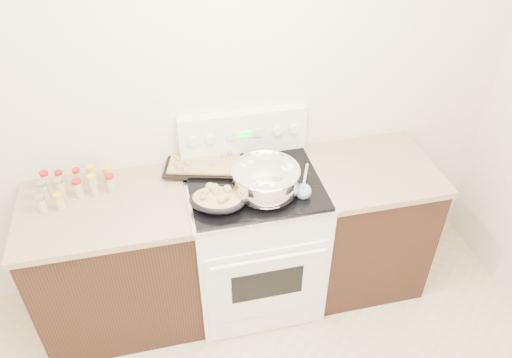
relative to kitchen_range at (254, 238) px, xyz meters
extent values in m
cube|color=silver|center=(-0.35, 0.35, 0.86)|extent=(4.00, 0.05, 2.70)
cube|color=black|center=(-0.83, 0.01, -0.05)|extent=(0.90, 0.64, 0.88)
cube|color=brown|center=(-0.83, 0.01, 0.41)|extent=(0.93, 0.67, 0.04)
cube|color=black|center=(0.73, 0.01, -0.05)|extent=(0.70, 0.64, 0.88)
cube|color=brown|center=(0.73, 0.01, 0.41)|extent=(0.73, 0.67, 0.04)
cube|color=white|center=(0.00, 0.00, -0.03)|extent=(0.76, 0.66, 0.92)
cube|color=white|center=(0.00, -0.34, -0.04)|extent=(0.70, 0.01, 0.55)
cube|color=black|center=(0.00, -0.35, -0.04)|extent=(0.42, 0.01, 0.22)
cylinder|color=white|center=(0.00, -0.38, 0.21)|extent=(0.65, 0.02, 0.02)
cube|color=white|center=(0.00, -0.34, -0.41)|extent=(0.70, 0.01, 0.14)
cube|color=silver|center=(0.00, 0.00, 0.44)|extent=(0.78, 0.68, 0.01)
cube|color=black|center=(0.00, 0.00, 0.45)|extent=(0.74, 0.64, 0.01)
cube|color=white|center=(0.00, 0.29, 0.59)|extent=(0.76, 0.07, 0.28)
cylinder|color=white|center=(-0.30, 0.24, 0.61)|extent=(0.06, 0.02, 0.06)
cylinder|color=white|center=(-0.20, 0.24, 0.61)|extent=(0.06, 0.02, 0.06)
cylinder|color=white|center=(0.20, 0.24, 0.61)|extent=(0.06, 0.02, 0.06)
cylinder|color=white|center=(0.30, 0.24, 0.61)|extent=(0.06, 0.02, 0.06)
cube|color=#19E533|center=(0.00, 0.25, 0.61)|extent=(0.09, 0.00, 0.04)
cube|color=silver|center=(-0.08, 0.25, 0.61)|extent=(0.05, 0.00, 0.05)
cube|color=silver|center=(0.08, 0.25, 0.61)|extent=(0.05, 0.00, 0.05)
ellipsoid|color=silver|center=(0.04, -0.12, 0.53)|extent=(0.41, 0.41, 0.22)
cylinder|color=silver|center=(0.04, -0.12, 0.46)|extent=(0.20, 0.20, 0.01)
torus|color=silver|center=(0.04, -0.12, 0.61)|extent=(0.37, 0.37, 0.02)
cylinder|color=silver|center=(0.04, -0.12, 0.55)|extent=(0.35, 0.35, 0.12)
cylinder|color=brown|center=(0.04, -0.12, 0.60)|extent=(0.32, 0.32, 0.00)
cube|color=#FAE5B9|center=(0.04, -0.05, 0.61)|extent=(0.04, 0.04, 0.03)
cube|color=#FAE5B9|center=(0.14, -0.14, 0.61)|extent=(0.03, 0.03, 0.02)
cube|color=#FAE5B9|center=(-0.02, -0.05, 0.61)|extent=(0.04, 0.04, 0.02)
cube|color=#FAE5B9|center=(0.17, -0.12, 0.61)|extent=(0.05, 0.05, 0.03)
cube|color=#FAE5B9|center=(0.04, -0.25, 0.61)|extent=(0.04, 0.04, 0.03)
cube|color=#FAE5B9|center=(-0.02, -0.04, 0.61)|extent=(0.03, 0.03, 0.03)
cube|color=#FAE5B9|center=(0.03, 0.01, 0.61)|extent=(0.04, 0.04, 0.03)
cube|color=#FAE5B9|center=(0.04, -0.17, 0.61)|extent=(0.04, 0.04, 0.02)
cube|color=#FAE5B9|center=(0.09, -0.15, 0.61)|extent=(0.04, 0.04, 0.03)
cube|color=#FAE5B9|center=(-0.07, -0.05, 0.61)|extent=(0.02, 0.02, 0.02)
cube|color=#FAE5B9|center=(0.04, -0.08, 0.61)|extent=(0.03, 0.03, 0.02)
cube|color=#FAE5B9|center=(0.06, -0.04, 0.61)|extent=(0.03, 0.03, 0.02)
cube|color=#FAE5B9|center=(0.12, -0.12, 0.61)|extent=(0.04, 0.04, 0.03)
cube|color=#FAE5B9|center=(-0.02, -0.21, 0.61)|extent=(0.03, 0.03, 0.03)
cube|color=#FAE5B9|center=(0.13, -0.14, 0.61)|extent=(0.03, 0.03, 0.02)
cube|color=#FAE5B9|center=(-0.03, -0.09, 0.61)|extent=(0.03, 0.03, 0.02)
cube|color=#FAE5B9|center=(0.03, -0.14, 0.61)|extent=(0.04, 0.04, 0.03)
cube|color=#FAE5B9|center=(-0.02, -0.24, 0.61)|extent=(0.04, 0.04, 0.02)
ellipsoid|color=black|center=(-0.24, -0.17, 0.49)|extent=(0.35, 0.30, 0.08)
ellipsoid|color=tan|center=(-0.24, -0.17, 0.51)|extent=(0.32, 0.27, 0.06)
sphere|color=tan|center=(-0.29, -0.14, 0.54)|extent=(0.05, 0.05, 0.05)
sphere|color=tan|center=(-0.24, -0.12, 0.54)|extent=(0.05, 0.05, 0.05)
sphere|color=tan|center=(-0.24, -0.15, 0.54)|extent=(0.04, 0.04, 0.04)
sphere|color=tan|center=(-0.18, -0.14, 0.54)|extent=(0.05, 0.05, 0.05)
sphere|color=tan|center=(-0.31, -0.18, 0.54)|extent=(0.04, 0.04, 0.04)
sphere|color=tan|center=(-0.26, -0.10, 0.54)|extent=(0.05, 0.05, 0.05)
sphere|color=tan|center=(-0.22, -0.22, 0.54)|extent=(0.04, 0.04, 0.04)
sphere|color=tan|center=(-0.20, -0.21, 0.54)|extent=(0.05, 0.05, 0.05)
cube|color=black|center=(-0.25, 0.22, 0.46)|extent=(0.52, 0.42, 0.02)
cube|color=tan|center=(-0.25, 0.22, 0.48)|extent=(0.46, 0.37, 0.02)
sphere|color=tan|center=(-0.34, 0.21, 0.49)|extent=(0.05, 0.05, 0.05)
sphere|color=tan|center=(-0.13, 0.23, 0.49)|extent=(0.04, 0.04, 0.04)
sphere|color=tan|center=(-0.41, 0.21, 0.49)|extent=(0.04, 0.04, 0.04)
sphere|color=tan|center=(-0.40, 0.17, 0.49)|extent=(0.04, 0.04, 0.04)
sphere|color=tan|center=(-0.40, 0.20, 0.49)|extent=(0.04, 0.04, 0.04)
sphere|color=tan|center=(-0.21, 0.16, 0.49)|extent=(0.03, 0.03, 0.03)
sphere|color=tan|center=(-0.09, 0.25, 0.49)|extent=(0.03, 0.03, 0.03)
sphere|color=tan|center=(-0.36, 0.14, 0.49)|extent=(0.04, 0.04, 0.04)
sphere|color=tan|center=(-0.11, 0.29, 0.49)|extent=(0.04, 0.04, 0.04)
sphere|color=tan|center=(-0.40, 0.26, 0.49)|extent=(0.03, 0.03, 0.03)
cylinder|color=tan|center=(0.07, -0.07, 0.46)|extent=(0.04, 0.27, 0.01)
sphere|color=tan|center=(0.06, -0.18, 0.47)|extent=(0.04, 0.04, 0.04)
sphere|color=#7EA6BC|center=(0.23, -0.19, 0.49)|extent=(0.09, 0.09, 0.09)
cylinder|color=#7EA6BC|center=(0.27, -0.09, 0.51)|extent=(0.12, 0.27, 0.08)
cylinder|color=#BFB28C|center=(-1.13, 0.21, 0.48)|extent=(0.04, 0.04, 0.11)
cylinder|color=#B21414|center=(-1.13, 0.21, 0.54)|extent=(0.05, 0.05, 0.02)
cylinder|color=#BFB28C|center=(-1.05, 0.21, 0.48)|extent=(0.04, 0.04, 0.10)
cylinder|color=#B21414|center=(-1.05, 0.21, 0.54)|extent=(0.04, 0.04, 0.02)
cylinder|color=#BFB28C|center=(-0.96, 0.21, 0.48)|extent=(0.04, 0.04, 0.10)
cylinder|color=#B21414|center=(-0.96, 0.21, 0.54)|extent=(0.04, 0.04, 0.02)
cylinder|color=#BFB28C|center=(-0.88, 0.20, 0.48)|extent=(0.05, 0.05, 0.11)
cylinder|color=gold|center=(-0.88, 0.20, 0.55)|extent=(0.05, 0.05, 0.02)
cylinder|color=#BFB28C|center=(-0.80, 0.20, 0.48)|extent=(0.05, 0.05, 0.09)
cylinder|color=gold|center=(-0.80, 0.20, 0.53)|extent=(0.05, 0.05, 0.02)
cylinder|color=#BFB28C|center=(-1.13, 0.12, 0.48)|extent=(0.04, 0.04, 0.11)
cylinder|color=#B2B2B7|center=(-1.13, 0.12, 0.55)|extent=(0.05, 0.05, 0.02)
cylinder|color=#BFB28C|center=(-1.04, 0.11, 0.49)|extent=(0.05, 0.05, 0.11)
cylinder|color=#B2B2B7|center=(-1.04, 0.11, 0.55)|extent=(0.05, 0.05, 0.02)
cylinder|color=#BFB28C|center=(-0.95, 0.11, 0.48)|extent=(0.05, 0.05, 0.10)
cylinder|color=#B21414|center=(-0.95, 0.11, 0.54)|extent=(0.05, 0.05, 0.02)
cylinder|color=#BFB28C|center=(-0.87, 0.11, 0.49)|extent=(0.04, 0.04, 0.11)
cylinder|color=gold|center=(-0.87, 0.11, 0.55)|extent=(0.05, 0.05, 0.02)
cylinder|color=#BFB28C|center=(-0.78, 0.12, 0.48)|extent=(0.05, 0.05, 0.10)
cylinder|color=#B21414|center=(-0.78, 0.12, 0.54)|extent=(0.05, 0.05, 0.02)
cylinder|color=#BFB28C|center=(-1.14, 0.03, 0.47)|extent=(0.05, 0.05, 0.09)
cylinder|color=#B2B2B7|center=(-1.14, 0.03, 0.53)|extent=(0.05, 0.05, 0.02)
cylinder|color=#BFB28C|center=(-1.05, 0.02, 0.47)|extent=(0.04, 0.04, 0.09)
cylinder|color=gold|center=(-1.05, 0.02, 0.53)|extent=(0.05, 0.05, 0.02)
camera|label=1|loc=(-0.48, -2.15, 2.20)|focal=35.00mm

